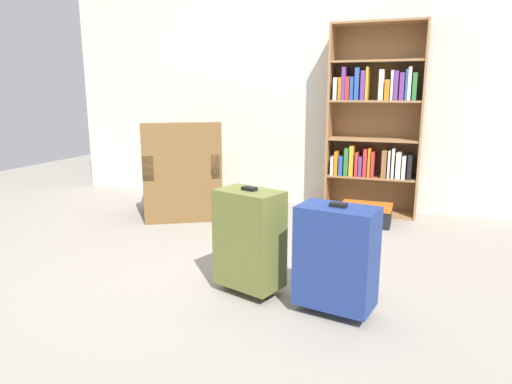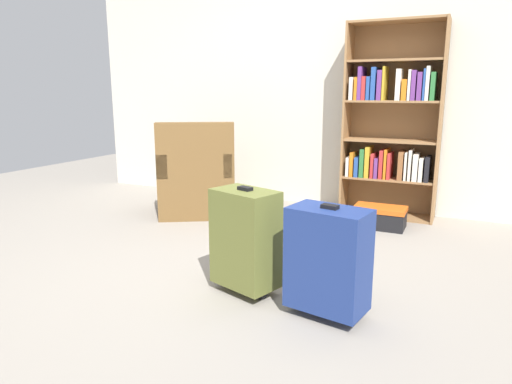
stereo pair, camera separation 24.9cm
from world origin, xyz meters
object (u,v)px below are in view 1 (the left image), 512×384
(suitcase_navy_blue, at_px, (336,257))
(suitcase_olive, at_px, (250,238))
(storage_box, at_px, (366,214))
(mug, at_px, (225,214))
(bookshelf, at_px, (374,122))
(armchair, at_px, (183,182))

(suitcase_navy_blue, bearing_deg, suitcase_olive, 170.62)
(suitcase_navy_blue, bearing_deg, storage_box, 91.30)
(mug, xyz_separation_m, storage_box, (1.27, 0.26, 0.05))
(bookshelf, xyz_separation_m, suitcase_olive, (-0.47, -2.12, -0.55))
(armchair, height_order, mug, armchair)
(mug, xyz_separation_m, suitcase_olive, (0.79, -1.43, 0.29))
(storage_box, bearing_deg, suitcase_olive, -105.92)
(armchair, height_order, storage_box, armchair)
(armchair, distance_m, suitcase_olive, 1.88)
(armchair, relative_size, mug, 7.97)
(suitcase_navy_blue, bearing_deg, bookshelf, 91.41)
(bookshelf, bearing_deg, storage_box, -88.10)
(suitcase_olive, relative_size, suitcase_navy_blue, 1.05)
(suitcase_olive, bearing_deg, suitcase_navy_blue, -9.38)
(mug, xyz_separation_m, suitcase_navy_blue, (1.31, -1.51, 0.27))
(mug, bearing_deg, storage_box, 11.43)
(bookshelf, xyz_separation_m, suitcase_navy_blue, (0.05, -2.20, -0.57))
(suitcase_olive, bearing_deg, bookshelf, 77.59)
(armchair, relative_size, suitcase_olive, 1.49)
(storage_box, height_order, suitcase_olive, suitcase_olive)
(suitcase_olive, height_order, suitcase_navy_blue, suitcase_olive)
(mug, bearing_deg, bookshelf, 28.86)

